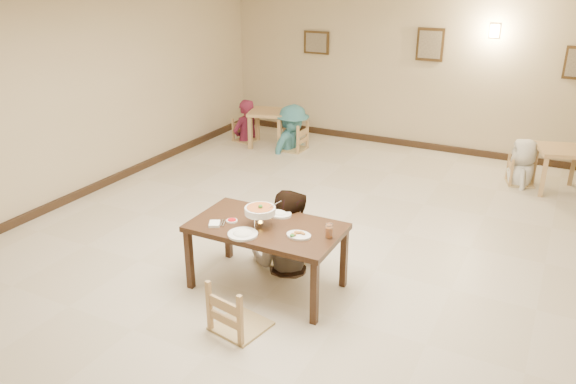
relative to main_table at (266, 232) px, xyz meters
The scene contains 28 objects.
floor 1.13m from the main_table, 84.12° to the left, with size 10.00×10.00×0.00m, color beige.
ceiling 2.48m from the main_table, 84.12° to the left, with size 10.00×10.00×0.00m, color white.
wall_back 5.95m from the main_table, 89.11° to the left, with size 10.00×10.00×0.00m, color beige.
wall_left 4.09m from the main_table, 167.11° to the left, with size 10.00×10.00×0.00m, color beige.
baseboard_back 5.90m from the main_table, 89.10° to the left, with size 8.00×0.06×0.12m, color #301F13.
baseboard_left 4.03m from the main_table, 167.01° to the left, with size 0.06×10.00×0.12m, color #301F13.
picture_a 6.34m from the main_table, 109.81° to the left, with size 0.55×0.04×0.45m.
picture_b 6.00m from the main_table, 88.12° to the left, with size 0.50×0.04×0.60m.
wall_sconce 6.21m from the main_table, 77.55° to the left, with size 0.16×0.05×0.22m, color #FFD88C.
main_table is the anchor object (origin of this frame).
chair_far 0.71m from the main_table, 96.05° to the left, with size 0.44×0.44×0.95m.
chair_near 0.82m from the main_table, 79.94° to the right, with size 0.49×0.49×1.05m.
main_diner 0.62m from the main_table, 94.43° to the left, with size 0.94×0.73×1.93m, color gray.
curry_warmer 0.26m from the main_table, 143.45° to the right, with size 0.37×0.33×0.30m.
rice_plate_far 0.31m from the main_table, 92.84° to the left, with size 0.31×0.31×0.07m.
rice_plate_near 0.35m from the main_table, 107.07° to the right, with size 0.32×0.32×0.07m.
fried_plate 0.45m from the main_table, 10.92° to the right, with size 0.26×0.26×0.06m.
chili_dish 0.40m from the main_table, 165.61° to the right, with size 0.12×0.12×0.03m.
napkin_cutlery 0.56m from the main_table, 153.36° to the right, with size 0.20×0.24×0.03m.
drink_glass 0.74m from the main_table, ahead, with size 0.08×0.08×0.15m.
bg_table_left 5.32m from the main_table, 119.03° to the left, with size 0.88×0.88×0.71m.
bg_table_right 5.37m from the main_table, 59.74° to the left, with size 0.89×0.89×0.71m.
bg_chair_ll 5.66m from the main_table, 123.73° to the left, with size 0.41×0.41×0.88m.
bg_chair_lr 5.04m from the main_table, 113.65° to the left, with size 0.49×0.49×1.04m.
bg_chair_rl 5.18m from the main_table, 65.32° to the left, with size 0.41×0.41×0.87m.
bg_diner_a 5.65m from the main_table, 123.73° to the left, with size 0.63×0.41×1.72m, color maroon.
bg_diner_b 5.04m from the main_table, 113.65° to the left, with size 1.15×0.66×1.77m, color teal.
bg_diner_c 5.18m from the main_table, 65.32° to the left, with size 0.76×0.49×1.55m, color silver.
Camera 1 is at (2.63, -5.65, 3.40)m, focal length 35.00 mm.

